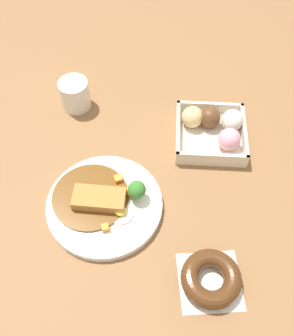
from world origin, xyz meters
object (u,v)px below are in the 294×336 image
curry_plate (104,203)px  chocolate_ring_donut (211,278)px  donut_box (213,129)px  coffee_mug (75,94)px

curry_plate → chocolate_ring_donut: (-0.22, 0.15, 0.00)m
donut_box → coffee_mug: coffee_mug is taller
coffee_mug → donut_box: bearing=166.6°
curry_plate → coffee_mug: size_ratio=3.22×
donut_box → chocolate_ring_donut: bearing=87.3°
curry_plate → coffee_mug: coffee_mug is taller
curry_plate → donut_box: curry_plate is taller
curry_plate → donut_box: (-0.24, -0.21, 0.01)m
curry_plate → chocolate_ring_donut: bearing=145.6°
chocolate_ring_donut → coffee_mug: size_ratio=1.71×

